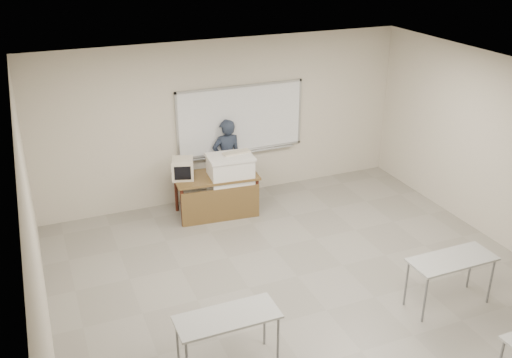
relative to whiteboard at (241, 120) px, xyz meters
name	(u,v)px	position (x,y,z in m)	size (l,w,h in m)	color
floor	(326,310)	(-0.30, -3.97, -1.49)	(7.00, 8.00, 0.01)	gray
whiteboard	(241,120)	(0.00, 0.00, 0.00)	(2.48, 0.10, 1.31)	white
student_desks	(388,330)	(-0.30, -5.32, -0.81)	(4.40, 2.20, 0.73)	#AFAEA9
instructor_desk	(218,188)	(-0.74, -0.78, -0.93)	(1.47, 0.73, 0.75)	brown
podium	(231,185)	(-0.50, -0.77, -0.92)	(0.79, 0.58, 1.12)	white
crt_monitor	(183,169)	(-1.29, -0.54, -0.56)	(0.37, 0.42, 0.35)	beige
laptop	(234,166)	(-0.34, -0.51, -0.67)	(0.32, 0.30, 0.24)	black
mouse	(225,172)	(-0.54, -0.62, -0.71)	(0.09, 0.06, 0.04)	#9C9FA3
keyboard	(236,152)	(-0.35, -0.69, -0.35)	(0.50, 0.17, 0.03)	beige
presenter	(227,159)	(-0.32, -0.07, -0.70)	(0.57, 0.37, 1.55)	black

